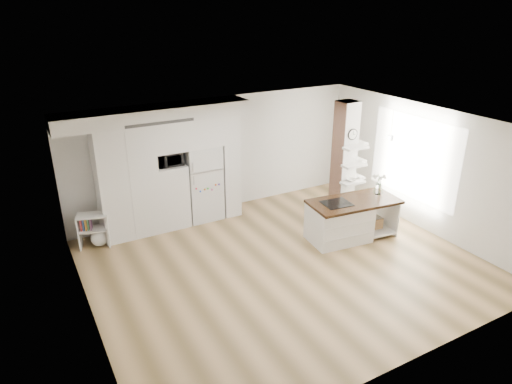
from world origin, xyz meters
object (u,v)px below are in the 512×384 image
bookshelf (96,232)px  kitchen_island (344,220)px  refrigerator (202,182)px  floor_plant_a (386,213)px

bookshelf → kitchen_island: bearing=-9.6°
refrigerator → kitchen_island: (2.16, -2.40, -0.43)m
refrigerator → kitchen_island: bearing=-47.9°
refrigerator → floor_plant_a: 4.22m
refrigerator → bookshelf: size_ratio=2.46×
kitchen_island → floor_plant_a: kitchen_island is taller
refrigerator → bookshelf: refrigerator is taller
refrigerator → kitchen_island: 3.26m
refrigerator → floor_plant_a: size_ratio=3.82×
kitchen_island → floor_plant_a: (1.34, 0.13, -0.22)m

